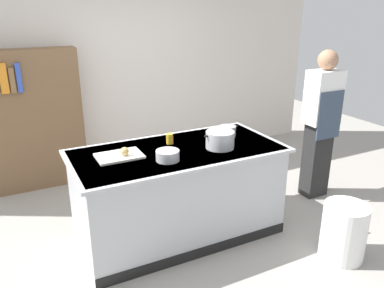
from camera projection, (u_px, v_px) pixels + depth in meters
ground_plane at (179, 233)px, 3.88m from camera, size 10.00×10.00×0.00m
back_wall at (111, 58)px, 5.13m from camera, size 6.40×0.12×3.00m
counter_island at (178, 191)px, 3.72m from camera, size 1.98×0.98×0.90m
cutting_board at (119, 156)px, 3.40m from camera, size 0.40×0.28×0.02m
onion at (125, 151)px, 3.37m from camera, size 0.08×0.08×0.08m
stock_pot at (220, 140)px, 3.60m from camera, size 0.34×0.27×0.16m
sauce_pan at (227, 131)px, 3.94m from camera, size 0.24×0.18×0.10m
mixing_bowl at (168, 155)px, 3.31m from camera, size 0.21×0.21×0.09m
juice_cup at (170, 139)px, 3.71m from camera, size 0.07×0.07×0.10m
trash_bin at (344, 232)px, 3.43m from camera, size 0.39×0.39×0.52m
person_chef at (321, 122)px, 4.38m from camera, size 0.38×0.25×1.72m
bookshelf at (35, 120)px, 4.64m from camera, size 1.10×0.31×1.70m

